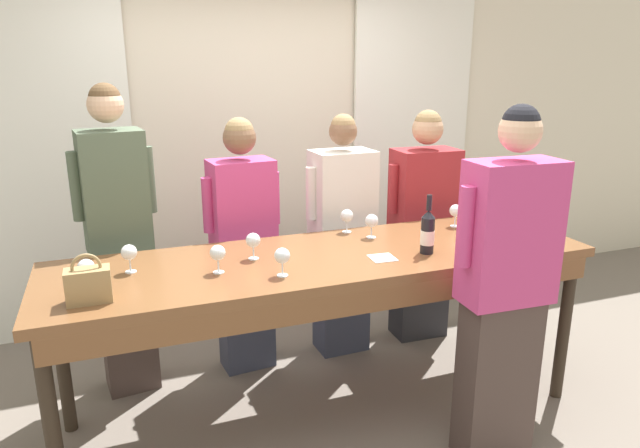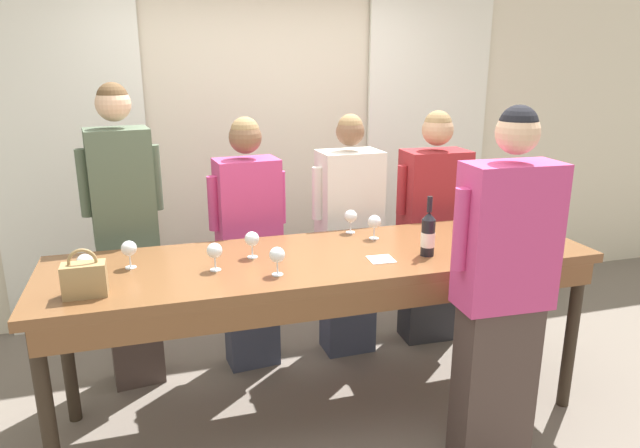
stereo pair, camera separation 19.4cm
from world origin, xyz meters
The scene contains 26 objects.
ground_plane centered at (0.00, 0.00, 0.00)m, with size 18.00×18.00×0.00m, color #70665B.
wall_back centered at (0.00, 1.66, 1.40)m, with size 12.00×0.06×2.80m.
curtain_panel_left centered at (-1.40, 1.60, 1.34)m, with size 1.07×0.03×2.69m.
curtain_panel_right centered at (1.40, 1.60, 1.34)m, with size 1.07×0.03×2.69m.
tasting_bar centered at (0.00, -0.03, 0.88)m, with size 2.92×0.83×0.97m.
wine_bottle centered at (0.53, -0.16, 1.09)m, with size 0.08×0.08×0.32m.
handbag centered at (-1.18, -0.22, 1.05)m, with size 0.19×0.10×0.22m.
wine_glass_front_left centered at (-0.31, -0.22, 1.07)m, with size 0.08×0.08×0.14m.
wine_glass_front_mid centered at (-1.19, -0.06, 1.07)m, with size 0.08×0.08×0.14m.
wine_glass_front_right centered at (1.24, 0.27, 1.07)m, with size 0.08×0.08×0.14m.
wine_glass_center_left centered at (-1.00, 0.09, 1.07)m, with size 0.08×0.08×0.14m.
wine_glass_center_mid centered at (-0.59, -0.06, 1.07)m, with size 0.08×0.08×0.14m.
wine_glass_center_right centered at (0.36, 0.19, 1.07)m, with size 0.08×0.08×0.14m.
wine_glass_back_left centered at (-0.38, 0.07, 1.07)m, with size 0.08×0.08×0.14m.
wine_glass_back_mid centered at (1.29, 0.15, 1.07)m, with size 0.08×0.08×0.14m.
wine_glass_back_right centered at (0.27, 0.35, 1.07)m, with size 0.08×0.08×0.14m.
wine_glass_near_host centered at (1.21, 0.07, 1.07)m, with size 0.08×0.08×0.14m.
wine_glass_by_bottle centered at (0.96, 0.22, 1.07)m, with size 0.08×0.08×0.14m.
wine_glass_by_handbag centered at (0.92, -0.27, 1.07)m, with size 0.08×0.08×0.14m.
napkin centered at (0.26, -0.16, 0.97)m, with size 0.14×0.14×0.00m.
guest_olive_jacket centered at (-1.03, 0.69, 0.96)m, with size 0.47×0.31×1.86m.
guest_pink_top centered at (-0.29, 0.69, 0.85)m, with size 0.50×0.28×1.65m.
guest_cream_sweater centered at (0.38, 0.69, 0.83)m, with size 0.51×0.29×1.65m.
guest_striped_shirt centered at (1.01, 0.69, 0.84)m, with size 0.55×0.29×1.66m.
host_pouring centered at (0.68, -0.63, 0.92)m, with size 0.55×0.25×1.79m.
potted_plant centered at (2.06, 1.28, 0.38)m, with size 0.35×0.35×0.67m.
Camera 2 is at (-0.86, -2.77, 1.98)m, focal length 32.00 mm.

